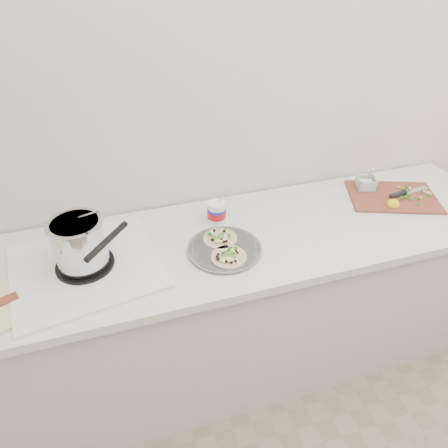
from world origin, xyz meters
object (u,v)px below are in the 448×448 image
object	(u,v)px
stove	(82,251)
tub	(217,210)
taco_plate	(224,247)
cutboard	(391,194)

from	to	relation	value
stove	tub	size ratio (longest dim) A/B	3.19
stove	taco_plate	bearing A→B (deg)	-14.86
stove	tub	bearing A→B (deg)	5.88
stove	cutboard	size ratio (longest dim) A/B	1.24
taco_plate	tub	bearing A→B (deg)	80.86
taco_plate	cutboard	bearing A→B (deg)	9.58
cutboard	stove	bearing A→B (deg)	-155.42
taco_plate	tub	size ratio (longest dim) A/B	1.59
tub	cutboard	size ratio (longest dim) A/B	0.39
taco_plate	tub	distance (m)	0.22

